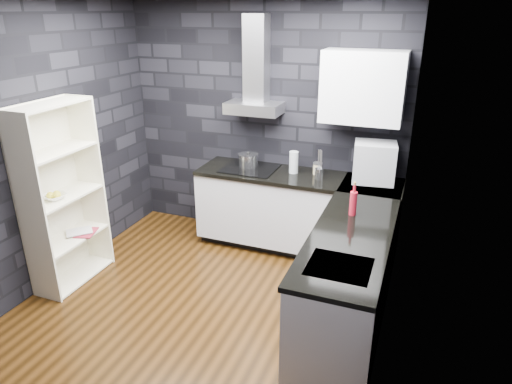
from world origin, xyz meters
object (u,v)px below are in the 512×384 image
Objects in this scene: fruit_bowl at (55,197)px; glass_vase at (294,162)px; appliance_garage at (374,162)px; storage_jar at (317,169)px; red_bottle at (353,203)px; utensil_crock at (319,174)px; bookshelf at (63,197)px; pot at (248,161)px.

glass_vase is at bearing 39.63° from fruit_bowl.
appliance_garage is (0.85, -0.02, 0.11)m from glass_vase.
storage_jar is 1.06m from red_bottle.
utensil_crock is at bearing -16.47° from glass_vase.
red_bottle is (-0.06, -0.85, -0.12)m from appliance_garage.
appliance_garage reaches higher than storage_jar.
storage_jar is at bearing 165.73° from appliance_garage.
red_bottle is 0.12× the size of bookshelf.
pot is 0.79m from storage_jar.
appliance_garage is at bearing 86.24° from red_bottle.
bookshelf is (-2.65, -0.58, -0.11)m from red_bottle.
bookshelf reaches higher than fruit_bowl.
bookshelf is (-2.17, -1.35, -0.06)m from utensil_crock.
bookshelf is 0.10m from fruit_bowl.
glass_vase is 0.13× the size of bookshelf.
appliance_garage is 3.11m from fruit_bowl.
pot is 2.04m from fruit_bowl.
storage_jar is 0.15m from utensil_crock.
glass_vase is 1.12× the size of red_bottle.
bookshelf is at bearing -132.67° from pot.
glass_vase is at bearing -169.11° from storage_jar.
storage_jar is (0.78, 0.05, -0.02)m from pot.
glass_vase is (0.53, 0.00, 0.04)m from pot.
utensil_crock is 0.28× the size of appliance_garage.
glass_vase reaches higher than pot.
appliance_garage is at bearing -0.70° from pot.
pot is 0.53m from glass_vase.
pot is at bearing 146.89° from red_bottle.
pot is 0.90× the size of glass_vase.
fruit_bowl is (-2.11, -1.59, -0.02)m from storage_jar.
appliance_garage is 3.07m from bookshelf.
utensil_crock reaches higher than fruit_bowl.
utensil_crock is at bearing 179.78° from appliance_garage.
pot is 1.01× the size of red_bottle.
bookshelf is at bearing -144.78° from storage_jar.
appliance_garage is 0.86m from red_bottle.
red_bottle is (0.54, -0.91, 0.05)m from storage_jar.
fruit_bowl is (-2.71, -1.52, -0.19)m from appliance_garage.
fruit_bowl is at bearing -70.05° from bookshelf.
red_bottle is at bearing 32.31° from bookshelf.
utensil_crock is 0.91m from red_bottle.
utensil_crock is (0.84, -0.09, -0.02)m from pot.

